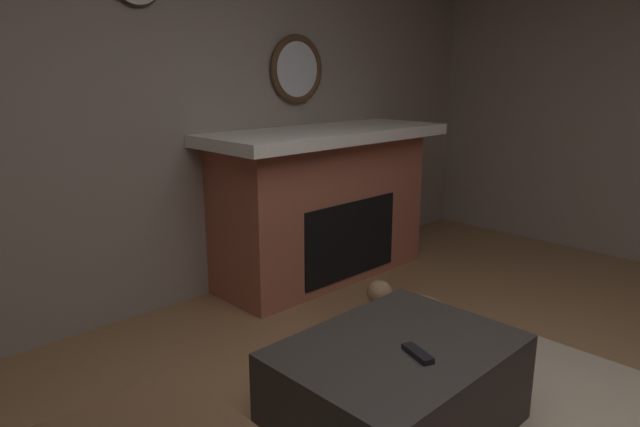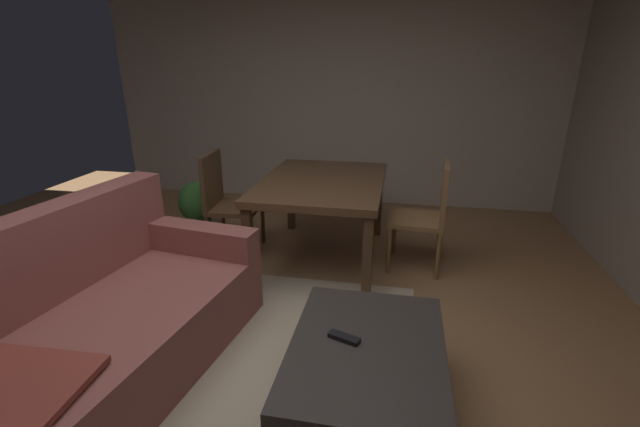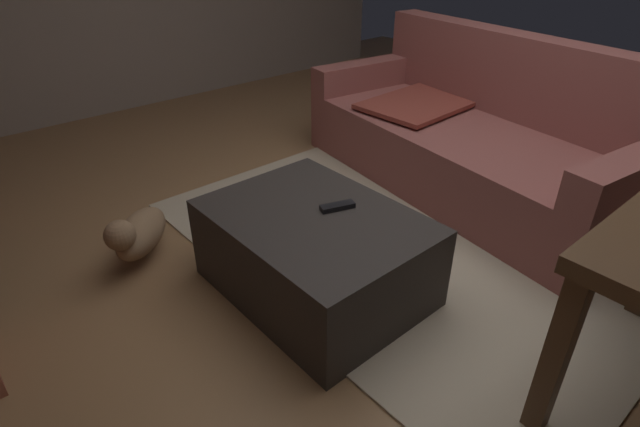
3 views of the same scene
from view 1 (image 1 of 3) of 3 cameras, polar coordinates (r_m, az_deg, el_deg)
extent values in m
cube|color=gray|center=(3.60, -18.43, 10.93)|extent=(7.16, 0.12, 2.70)
cube|color=#9E5642|center=(4.14, 0.23, 0.47)|extent=(1.67, 0.60, 1.05)
cube|color=black|center=(4.01, 2.83, -2.60)|extent=(0.92, 0.10, 0.56)
cube|color=white|center=(4.00, 0.74, 8.22)|extent=(1.91, 0.76, 0.08)
torus|color=#4C331E|center=(4.21, -2.42, 14.69)|extent=(0.50, 0.05, 0.50)
cylinder|color=silver|center=(4.21, -2.42, 14.69)|extent=(0.41, 0.01, 0.41)
cube|color=#2D2826|center=(2.49, 7.93, -17.52)|extent=(1.00, 0.74, 0.42)
cube|color=black|center=(2.31, 10.08, -14.07)|extent=(0.10, 0.17, 0.02)
ellipsoid|color=#8C6B4C|center=(3.36, 9.47, -9.89)|extent=(0.44, 0.45, 0.20)
sphere|color=#8C6B4C|center=(3.30, 6.19, -8.14)|extent=(0.15, 0.15, 0.15)
camera|label=2|loc=(3.67, 24.86, 16.19)|focal=23.75mm
camera|label=3|loc=(2.52, -39.81, 12.05)|focal=27.95mm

